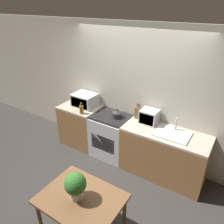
# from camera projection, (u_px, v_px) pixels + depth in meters

# --- Properties ---
(ground_plane) EXTENTS (16.00, 16.00, 0.00)m
(ground_plane) POSITION_uv_depth(u_px,v_px,m) (108.00, 177.00, 4.02)
(ground_plane) COLOR #33302D
(wall_back) EXTENTS (10.00, 0.06, 2.60)m
(wall_back) POSITION_uv_depth(u_px,v_px,m) (135.00, 95.00, 4.14)
(wall_back) COLOR beige
(wall_back) RESTS_ON ground_plane
(counter_left_run) EXTENTS (0.83, 0.62, 0.90)m
(counter_left_run) POSITION_uv_depth(u_px,v_px,m) (81.00, 125.00, 4.80)
(counter_left_run) COLOR olive
(counter_left_run) RESTS_ON ground_plane
(counter_right_run) EXTENTS (1.48, 0.62, 0.90)m
(counter_right_run) POSITION_uv_depth(u_px,v_px,m) (163.00, 154.00, 3.89)
(counter_right_run) COLOR olive
(counter_right_run) RESTS_ON ground_plane
(stove_range) EXTENTS (0.73, 0.62, 0.90)m
(stove_range) POSITION_uv_depth(u_px,v_px,m) (111.00, 136.00, 4.43)
(stove_range) COLOR silver
(stove_range) RESTS_ON ground_plane
(kettle) EXTENTS (0.19, 0.19, 0.18)m
(kettle) POSITION_uv_depth(u_px,v_px,m) (117.00, 114.00, 4.14)
(kettle) COLOR #2D2D2D
(kettle) RESTS_ON stove_range
(microwave) EXTENTS (0.48, 0.40, 0.27)m
(microwave) POSITION_uv_depth(u_px,v_px,m) (85.00, 100.00, 4.57)
(microwave) COLOR silver
(microwave) RESTS_ON counter_left_run
(bottle) EXTENTS (0.08, 0.08, 0.23)m
(bottle) POSITION_uv_depth(u_px,v_px,m) (82.00, 109.00, 4.28)
(bottle) COLOR olive
(bottle) RESTS_ON counter_left_run
(knife_block) EXTENTS (0.10, 0.10, 0.29)m
(knife_block) POSITION_uv_depth(u_px,v_px,m) (138.00, 113.00, 4.10)
(knife_block) COLOR brown
(knife_block) RESTS_ON counter_right_run
(toaster_oven) EXTENTS (0.31, 0.28, 0.26)m
(toaster_oven) POSITION_uv_depth(u_px,v_px,m) (149.00, 117.00, 3.93)
(toaster_oven) COLOR silver
(toaster_oven) RESTS_ON counter_right_run
(sink_basin) EXTENTS (0.58, 0.43, 0.24)m
(sink_basin) POSITION_uv_depth(u_px,v_px,m) (172.00, 133.00, 3.63)
(sink_basin) COLOR silver
(sink_basin) RESTS_ON counter_right_run
(dining_table) EXTENTS (1.00, 0.77, 0.73)m
(dining_table) POSITION_uv_depth(u_px,v_px,m) (81.00, 203.00, 2.72)
(dining_table) COLOR brown
(dining_table) RESTS_ON ground_plane
(potted_plant) EXTENTS (0.27, 0.27, 0.36)m
(potted_plant) POSITION_uv_depth(u_px,v_px,m) (75.00, 185.00, 2.59)
(potted_plant) COLOR beige
(potted_plant) RESTS_ON dining_table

